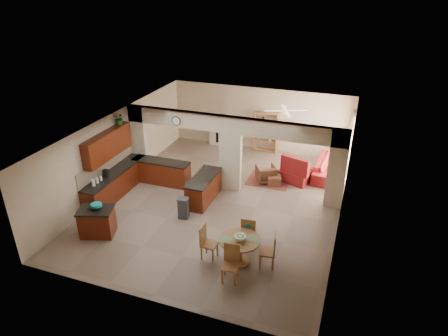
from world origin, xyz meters
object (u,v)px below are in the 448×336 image
(sofa, at_px, (329,167))
(armchair, at_px, (266,173))
(dining_table, at_px, (239,247))
(kitchen_island, at_px, (97,222))

(sofa, relative_size, armchair, 3.37)
(dining_table, relative_size, armchair, 1.60)
(kitchen_island, distance_m, dining_table, 4.46)
(kitchen_island, bearing_deg, dining_table, -15.80)
(kitchen_island, distance_m, armchair, 6.45)
(kitchen_island, relative_size, dining_table, 1.05)
(kitchen_island, xyz_separation_m, dining_table, (4.45, 0.18, 0.07))
(sofa, bearing_deg, dining_table, 168.18)
(kitchen_island, height_order, armchair, kitchen_island)
(kitchen_island, relative_size, armchair, 1.69)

